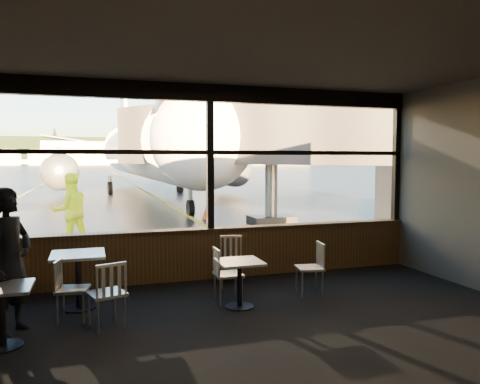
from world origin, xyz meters
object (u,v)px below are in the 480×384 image
airliner (147,108)px  cone_wing (8,195)px  cafe_table_left (2,317)px  jet_bridge (278,156)px  chair_near_n (231,261)px  passenger (10,261)px  cafe_table_near (240,284)px  ground_crew (70,211)px  chair_mid_s (106,294)px  chair_mid_w (73,290)px  chair_near_w (228,275)px  cafe_table_mid (79,281)px  chair_near_e (309,269)px

airliner → cone_wing: size_ratio=66.22×
airliner → cafe_table_left: airliner is taller
airliner → jet_bridge: 16.18m
chair_near_n → passenger: passenger is taller
cafe_table_left → passenger: size_ratio=0.39×
cafe_table_near → chair_near_n: size_ratio=0.81×
cafe_table_left → ground_crew: size_ratio=0.39×
chair_mid_s → ground_crew: size_ratio=0.49×
cafe_table_left → ground_crew: 6.31m
chair_mid_w → cafe_table_left: bearing=-35.7°
cafe_table_left → chair_near_w: size_ratio=0.84×
jet_bridge → cafe_table_mid: jet_bridge is taller
chair_near_n → chair_mid_w: 2.72m
cafe_table_near → chair_mid_w: bearing=176.6°
cafe_table_mid → jet_bridge: bearing=48.5°
cafe_table_near → ground_crew: bearing=113.9°
cafe_table_mid → chair_near_w: size_ratio=0.96×
jet_bridge → ground_crew: size_ratio=5.68×
jet_bridge → chair_near_n: 7.24m
chair_near_e → chair_mid_s: size_ratio=0.95×
chair_near_n → jet_bridge: bearing=-105.8°
cafe_table_mid → chair_mid_w: bearing=-96.7°
chair_mid_s → cafe_table_mid: bearing=93.0°
airliner → cone_wing: 9.32m
chair_mid_w → cone_wing: chair_mid_w is taller
chair_near_e → chair_near_n: chair_near_n is taller
jet_bridge → chair_mid_w: 9.45m
chair_mid_w → cone_wing: 21.80m
cafe_table_mid → ground_crew: 5.08m
airliner → ground_crew: bearing=-104.0°
chair_mid_s → ground_crew: (-0.64, 5.99, 0.47)m
chair_near_n → ground_crew: ground_crew is taller
passenger → chair_near_w: bearing=-53.4°
passenger → ground_crew: 5.82m
chair_mid_s → passenger: passenger is taller
airliner → jet_bridge: size_ratio=3.33×
jet_bridge → chair_near_w: (-3.71, -7.00, -1.85)m
jet_bridge → cafe_table_mid: bearing=-131.5°
chair_mid_s → jet_bridge: bearing=36.3°
cafe_table_near → ground_crew: ground_crew is taller
chair_mid_s → cone_wing: 22.30m
airliner → jet_bridge: airliner is taller
chair_mid_s → cafe_table_near: bearing=-8.8°
chair_near_w → chair_mid_w: (-2.21, -0.13, -0.00)m
chair_near_w → cone_wing: chair_near_w is taller
airliner → cafe_table_mid: bearing=-100.5°
cafe_table_left → cone_wing: size_ratio=1.37×
chair_near_e → ground_crew: 6.63m
jet_bridge → cone_wing: bearing=124.8°
chair_near_w → cone_wing: bearing=-163.0°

